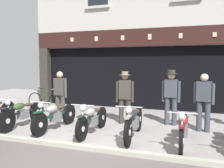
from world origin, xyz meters
TOP-DOWN VIEW (x-y plane):
  - shop_facade at (0.00, 6.98)m, footprint 9.58×4.42m
  - motorcycle_left at (-2.54, 1.22)m, footprint 0.62×2.04m
  - motorcycle_center_left at (-1.43, 1.26)m, footprint 0.62×2.08m
  - motorcycle_center at (-0.26, 1.24)m, footprint 0.62×1.97m
  - motorcycle_center_right at (0.89, 1.26)m, footprint 0.62×2.10m
  - motorcycle_right at (2.11, 1.11)m, footprint 0.62×2.05m
  - salesman_left at (-2.07, 2.59)m, footprint 0.55×0.27m
  - shopkeeper_center at (0.24, 2.65)m, footprint 0.55×0.34m
  - salesman_right at (1.63, 2.94)m, footprint 0.56×0.37m
  - assistant_far_right at (2.57, 2.49)m, footprint 0.55×0.29m
  - advert_board_near at (-2.06, 5.40)m, footprint 0.70×0.03m
  - leaning_bicycle at (-3.44, 3.66)m, footprint 1.78×0.50m

SIDE VIEW (x-z plane):
  - leaning_bicycle at x=-3.44m, z-range -0.09..0.86m
  - motorcycle_right at x=2.11m, z-range -0.04..0.87m
  - motorcycle_center at x=-0.26m, z-range -0.03..0.86m
  - motorcycle_center_left at x=-1.43m, z-range -0.03..0.88m
  - motorcycle_left at x=-2.54m, z-range -0.03..0.89m
  - motorcycle_center_right at x=0.89m, z-range -0.03..0.90m
  - assistant_far_right at x=2.57m, z-range 0.09..1.72m
  - salesman_left at x=-2.07m, z-range 0.09..1.72m
  - shopkeeper_center at x=0.24m, z-range 0.09..1.74m
  - salesman_right at x=1.63m, z-range 0.11..1.82m
  - advert_board_near at x=-2.06m, z-range 1.26..2.15m
  - shop_facade at x=0.00m, z-range -1.60..5.19m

